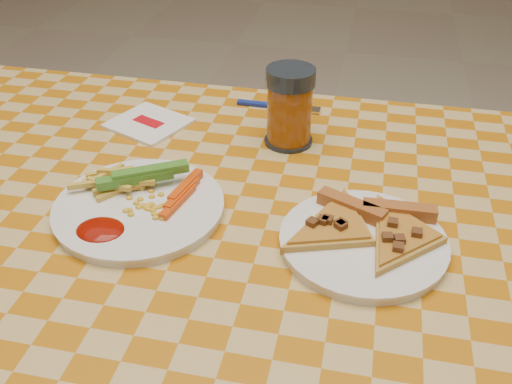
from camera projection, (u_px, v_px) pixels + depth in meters
table at (229, 265)px, 0.82m from camera, size 1.28×0.88×0.76m
plate_left at (139, 209)px, 0.80m from camera, size 0.30×0.30×0.01m
plate_right at (363, 243)px, 0.74m from camera, size 0.28×0.28×0.01m
fries_veggies at (137, 192)px, 0.81m from camera, size 0.20×0.18×0.04m
pizza_slices at (368, 228)px, 0.74m from camera, size 0.24×0.22×0.02m
drink_glass at (290, 108)px, 0.93m from camera, size 0.08×0.08×0.13m
napkin at (149, 123)px, 1.02m from camera, size 0.16×0.15×0.01m
fork at (280, 106)px, 1.07m from camera, size 0.16×0.02×0.01m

